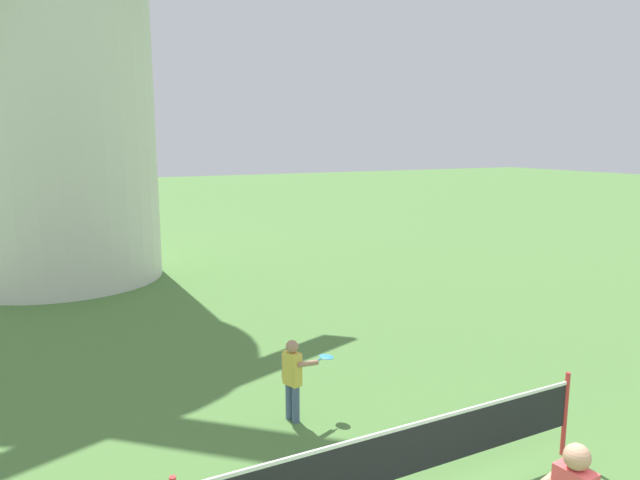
{
  "coord_description": "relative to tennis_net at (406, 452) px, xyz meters",
  "views": [
    {
      "loc": [
        -3.49,
        -2.57,
        3.95
      ],
      "look_at": [
        -0.14,
        3.99,
        2.66
      ],
      "focal_mm": 32.06,
      "sensor_mm": 36.0,
      "label": 1
    }
  ],
  "objects": [
    {
      "name": "parked_car_blue",
      "position": [
        -3.67,
        24.39,
        0.12
      ],
      "size": [
        4.05,
        2.09,
        1.56
      ],
      "color": "#334C99",
      "rests_on": "ground_plane"
    },
    {
      "name": "player_far",
      "position": [
        -0.22,
        2.38,
        -0.01
      ],
      "size": [
        0.78,
        0.39,
        1.19
      ],
      "color": "slate",
      "rests_on": "ground_plane"
    },
    {
      "name": "tennis_net",
      "position": [
        0.0,
        0.0,
        0.0
      ],
      "size": [
        4.95,
        0.06,
        1.1
      ],
      "color": "red",
      "rests_on": "ground_plane"
    }
  ]
}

